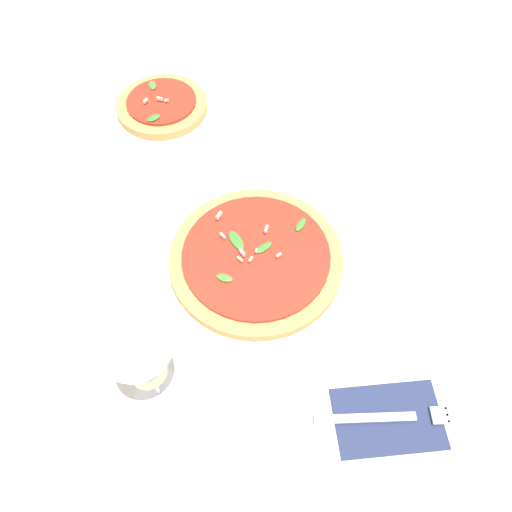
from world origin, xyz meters
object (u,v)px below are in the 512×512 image
at_px(fork, 395,417).
at_px(pizza_arugula_main, 256,260).
at_px(side_plate_white, 104,198).
at_px(pizza_personal_side, 163,108).
at_px(wine_glass, 144,363).

bearing_deg(fork, pizza_arugula_main, 125.34).
relative_size(pizza_arugula_main, fork, 1.39).
bearing_deg(side_plate_white, pizza_arugula_main, -47.60).
xyz_separation_m(pizza_personal_side, wine_glass, (-0.16, -0.57, 0.10)).
height_order(wine_glass, side_plate_white, wine_glass).
bearing_deg(pizza_arugula_main, side_plate_white, 132.40).
xyz_separation_m(pizza_personal_side, fork, (0.14, -0.72, -0.01)).
relative_size(pizza_personal_side, wine_glass, 1.27).
relative_size(pizza_arugula_main, side_plate_white, 2.03).
bearing_deg(side_plate_white, fork, -60.73).
xyz_separation_m(pizza_arugula_main, fork, (0.09, -0.30, -0.01)).
bearing_deg(pizza_arugula_main, wine_glass, -144.06).
bearing_deg(fork, wine_glass, 171.45).
xyz_separation_m(pizza_arugula_main, wine_glass, (-0.21, -0.15, 0.10)).
relative_size(pizza_personal_side, fork, 0.94).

